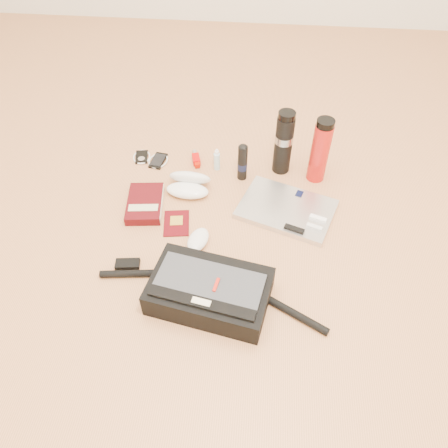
# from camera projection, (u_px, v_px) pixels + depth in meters

# --- Properties ---
(ground) EXTENTS (4.00, 4.00, 0.00)m
(ground) POSITION_uv_depth(u_px,v_px,m) (213.00, 245.00, 1.66)
(ground) COLOR tan
(ground) RESTS_ON ground
(messenger_bag) EXTENTS (0.80, 0.31, 0.11)m
(messenger_bag) POSITION_uv_depth(u_px,v_px,m) (209.00, 291.00, 1.46)
(messenger_bag) COLOR black
(messenger_bag) RESTS_ON ground
(laptop) EXTENTS (0.43, 0.36, 0.04)m
(laptop) POSITION_uv_depth(u_px,v_px,m) (287.00, 209.00, 1.77)
(laptop) COLOR #BCBCBF
(laptop) RESTS_ON ground
(book) EXTENTS (0.16, 0.23, 0.04)m
(book) POSITION_uv_depth(u_px,v_px,m) (145.00, 204.00, 1.78)
(book) COLOR #41060B
(book) RESTS_ON ground
(passport) EXTENTS (0.12, 0.15, 0.01)m
(passport) POSITION_uv_depth(u_px,v_px,m) (176.00, 223.00, 1.73)
(passport) COLOR #49040A
(passport) RESTS_ON ground
(mouse) EXTENTS (0.10, 0.14, 0.04)m
(mouse) POSITION_uv_depth(u_px,v_px,m) (198.00, 240.00, 1.65)
(mouse) COLOR white
(mouse) RESTS_ON ground
(sunglasses_case) EXTENTS (0.19, 0.16, 0.10)m
(sunglasses_case) POSITION_uv_depth(u_px,v_px,m) (189.00, 184.00, 1.83)
(sunglasses_case) COLOR white
(sunglasses_case) RESTS_ON ground
(ipod) EXTENTS (0.09, 0.10, 0.01)m
(ipod) POSITION_uv_depth(u_px,v_px,m) (142.00, 157.00, 2.01)
(ipod) COLOR black
(ipod) RESTS_ON ground
(phone) EXTENTS (0.10, 0.12, 0.01)m
(phone) POSITION_uv_depth(u_px,v_px,m) (158.00, 161.00, 1.99)
(phone) COLOR black
(phone) RESTS_ON ground
(inhaler) EXTENTS (0.05, 0.11, 0.03)m
(inhaler) POSITION_uv_depth(u_px,v_px,m) (196.00, 159.00, 1.98)
(inhaler) COLOR #C30404
(inhaler) RESTS_ON ground
(spray_bottle) EXTENTS (0.04, 0.04, 0.11)m
(spray_bottle) POSITION_uv_depth(u_px,v_px,m) (217.00, 160.00, 1.92)
(spray_bottle) COLOR #B2E0F5
(spray_bottle) RESTS_ON ground
(aerosol_can) EXTENTS (0.05, 0.05, 0.18)m
(aerosol_can) POSITION_uv_depth(u_px,v_px,m) (242.00, 162.00, 1.85)
(aerosol_can) COLOR black
(aerosol_can) RESTS_ON ground
(thermos_black) EXTENTS (0.10, 0.10, 0.29)m
(thermos_black) POSITION_uv_depth(u_px,v_px,m) (284.00, 142.00, 1.85)
(thermos_black) COLOR black
(thermos_black) RESTS_ON ground
(thermos_red) EXTENTS (0.10, 0.10, 0.30)m
(thermos_red) POSITION_uv_depth(u_px,v_px,m) (320.00, 151.00, 1.81)
(thermos_red) COLOR red
(thermos_red) RESTS_ON ground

